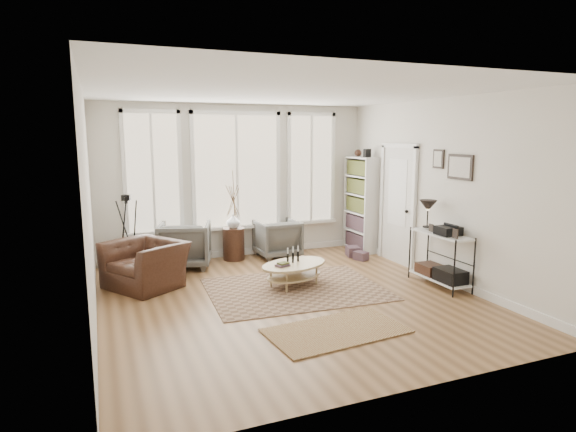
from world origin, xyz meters
name	(u,v)px	position (x,y,z in m)	size (l,w,h in m)	color
room	(291,200)	(0.02, 0.03, 1.43)	(5.50, 5.54, 2.90)	olive
bay_window	(237,173)	(0.00, 2.71, 1.61)	(4.14, 0.12, 2.24)	tan
door	(398,202)	(2.57, 1.15, 1.12)	(0.09, 1.06, 2.22)	silver
bookcase	(361,204)	(2.44, 2.23, 0.96)	(0.31, 0.85, 2.06)	white
low_shelf	(440,254)	(2.38, -0.30, 0.51)	(0.38, 1.08, 1.30)	white
wall_art	(454,165)	(2.58, -0.27, 1.88)	(0.04, 0.88, 0.44)	black
rug_main	(295,289)	(0.22, 0.36, 0.01)	(2.61, 1.95, 0.01)	brown
rug_runner	(336,330)	(0.06, -1.30, 0.01)	(1.65, 0.91, 0.01)	brown
coffee_table	(294,268)	(0.27, 0.53, 0.28)	(1.32, 1.07, 0.52)	tan
armchair_left	(185,244)	(-1.10, 2.28, 0.41)	(0.87, 0.89, 0.81)	#5E5E5A
armchair_right	(277,238)	(0.67, 2.34, 0.36)	(0.77, 0.79, 0.72)	#5E5E5A
side_table	(233,217)	(-0.16, 2.45, 0.81)	(0.40, 0.40, 1.69)	#382017
vase	(233,221)	(-0.16, 2.45, 0.74)	(0.26, 0.26, 0.27)	silver
accent_chair	(145,264)	(-1.87, 1.35, 0.36)	(0.96, 1.09, 0.71)	#382017
tripod_camera	(128,238)	(-2.06, 2.13, 0.62)	(0.48, 0.48, 1.36)	black
book_stack_near	(353,251)	(2.05, 1.82, 0.10)	(0.23, 0.30, 0.19)	brown
book_stack_far	(361,256)	(2.05, 1.52, 0.08)	(0.19, 0.24, 0.16)	brown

